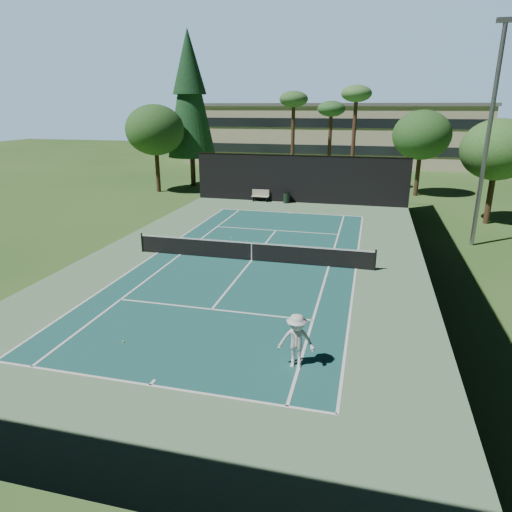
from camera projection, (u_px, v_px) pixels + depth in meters
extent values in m
plane|color=#315821|center=(252.00, 261.00, 24.44)|extent=(160.00, 160.00, 0.00)
cube|color=#5E865D|center=(252.00, 261.00, 24.44)|extent=(18.00, 32.00, 0.01)
cube|color=#1A5551|center=(252.00, 260.00, 24.44)|extent=(10.97, 23.77, 0.01)
cube|color=white|center=(150.00, 385.00, 13.49)|extent=(10.97, 0.10, 0.01)
cube|color=white|center=(290.00, 213.00, 35.38)|extent=(10.97, 0.10, 0.01)
cube|color=white|center=(212.00, 309.00, 18.54)|extent=(8.23, 0.10, 0.01)
cube|color=white|center=(276.00, 230.00, 30.33)|extent=(8.23, 0.10, 0.01)
cube|color=white|center=(158.00, 253.00, 25.71)|extent=(0.10, 23.77, 0.01)
cube|color=white|center=(356.00, 269.00, 23.16)|extent=(0.10, 23.77, 0.01)
cube|color=white|center=(180.00, 255.00, 25.39)|extent=(0.10, 23.77, 0.01)
cube|color=white|center=(329.00, 267.00, 23.48)|extent=(0.10, 23.77, 0.01)
cube|color=white|center=(252.00, 260.00, 24.44)|extent=(0.10, 12.80, 0.01)
cube|color=white|center=(152.00, 382.00, 13.62)|extent=(0.10, 0.30, 0.01)
cube|color=white|center=(290.00, 213.00, 35.25)|extent=(0.10, 0.30, 0.01)
cylinder|color=black|center=(142.00, 243.00, 25.75)|extent=(0.10, 0.10, 1.10)
cylinder|color=black|center=(375.00, 260.00, 22.79)|extent=(0.10, 0.10, 1.10)
cube|color=black|center=(252.00, 252.00, 24.29)|extent=(12.80, 0.02, 0.92)
cube|color=white|center=(252.00, 243.00, 24.13)|extent=(12.80, 0.04, 0.07)
cube|color=white|center=(252.00, 252.00, 24.29)|extent=(0.05, 0.03, 0.92)
cube|color=black|center=(299.00, 179.00, 38.56)|extent=(18.00, 0.04, 4.00)
cube|color=black|center=(48.00, 416.00, 9.08)|extent=(18.00, 0.04, 4.00)
cube|color=black|center=(434.00, 236.00, 21.73)|extent=(0.04, 32.00, 4.00)
cube|color=black|center=(98.00, 215.00, 25.90)|extent=(0.04, 32.00, 4.00)
cube|color=black|center=(300.00, 155.00, 37.93)|extent=(18.00, 0.06, 0.06)
imported|color=silver|center=(296.00, 341.00, 14.22)|extent=(1.21, 0.73, 1.81)
sphere|color=#C9D831|center=(123.00, 342.00, 15.94)|extent=(0.07, 0.07, 0.07)
sphere|color=yellow|center=(231.00, 238.00, 28.65)|extent=(0.06, 0.06, 0.06)
sphere|color=yellow|center=(248.00, 240.00, 28.05)|extent=(0.07, 0.07, 0.07)
sphere|color=#D1E634|center=(173.00, 232.00, 29.97)|extent=(0.06, 0.06, 0.06)
cube|color=beige|center=(260.00, 196.00, 39.49)|extent=(1.50, 0.45, 0.05)
cube|color=#B9B39A|center=(261.00, 193.00, 39.58)|extent=(1.50, 0.06, 0.55)
cube|color=black|center=(253.00, 199.00, 39.70)|extent=(0.06, 0.40, 0.42)
cube|color=black|center=(267.00, 199.00, 39.43)|extent=(0.06, 0.40, 0.42)
cylinder|color=black|center=(287.00, 198.00, 38.88)|extent=(0.52, 0.52, 0.90)
cylinder|color=black|center=(287.00, 192.00, 38.73)|extent=(0.56, 0.56, 0.05)
cylinder|color=#452F1D|center=(193.00, 168.00, 46.93)|extent=(0.50, 0.50, 3.60)
cone|color=#163E1E|center=(190.00, 94.00, 44.68)|extent=(4.80, 4.80, 12.00)
cone|color=#13351B|center=(188.00, 61.00, 43.74)|extent=(3.30, 3.30, 6.00)
cylinder|color=#48301F|center=(293.00, 144.00, 45.68)|extent=(0.36, 0.36, 8.55)
ellipsoid|color=#33602B|center=(294.00, 99.00, 44.35)|extent=(2.80, 2.80, 1.54)
cylinder|color=#482E1F|center=(329.00, 148.00, 46.85)|extent=(0.36, 0.36, 7.65)
ellipsoid|color=#295928|center=(331.00, 109.00, 45.66)|extent=(2.80, 2.80, 1.54)
cylinder|color=#492E1F|center=(353.00, 144.00, 43.30)|extent=(0.36, 0.36, 9.00)
ellipsoid|color=#3E7233|center=(357.00, 93.00, 41.89)|extent=(2.80, 2.80, 1.54)
cylinder|color=#3F2E1B|center=(417.00, 176.00, 41.84)|extent=(0.40, 0.40, 3.52)
ellipsoid|color=#24501F|center=(422.00, 135.00, 40.69)|extent=(5.12, 5.12, 4.35)
cylinder|color=#452F1D|center=(489.00, 200.00, 31.74)|extent=(0.40, 0.40, 3.30)
ellipsoid|color=#326326|center=(497.00, 150.00, 30.66)|extent=(4.80, 4.80, 4.08)
cylinder|color=#452C1D|center=(158.00, 172.00, 43.69)|extent=(0.40, 0.40, 3.74)
ellipsoid|color=#26511F|center=(155.00, 130.00, 42.47)|extent=(5.44, 5.44, 4.62)
cube|color=#B3A88B|center=(332.00, 135.00, 65.57)|extent=(40.00, 12.00, 8.00)
cube|color=#59595B|center=(334.00, 105.00, 64.29)|extent=(40.50, 12.50, 0.40)
cube|color=black|center=(328.00, 150.00, 60.50)|extent=(38.00, 0.15, 1.20)
cube|color=black|center=(329.00, 123.00, 59.44)|extent=(38.00, 0.15, 1.20)
cylinder|color=gray|center=(487.00, 142.00, 25.31)|extent=(0.24, 0.24, 12.00)
cube|color=gray|center=(506.00, 20.00, 23.41)|extent=(0.90, 0.25, 0.25)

